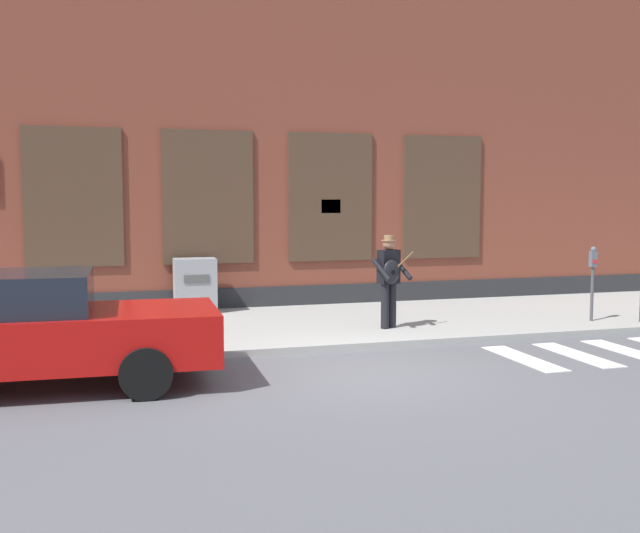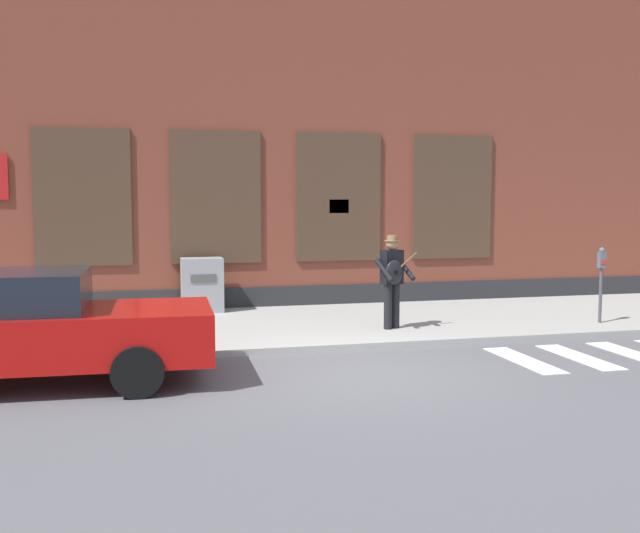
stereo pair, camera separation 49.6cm
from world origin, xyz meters
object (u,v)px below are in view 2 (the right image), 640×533
red_car (31,329)px  parking_meter (601,273)px  utility_box (202,285)px  busker (392,276)px

red_car → parking_meter: size_ratio=3.25×
utility_box → parking_meter: bearing=-23.8°
red_car → parking_meter: parking_meter is taller
red_car → busker: size_ratio=2.75×
parking_meter → busker: bearing=175.4°
busker → parking_meter: (4.05, -0.33, -0.01)m
red_car → utility_box: 5.82m
parking_meter → utility_box: bearing=156.2°
red_car → busker: busker is taller
busker → utility_box: busker is taller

